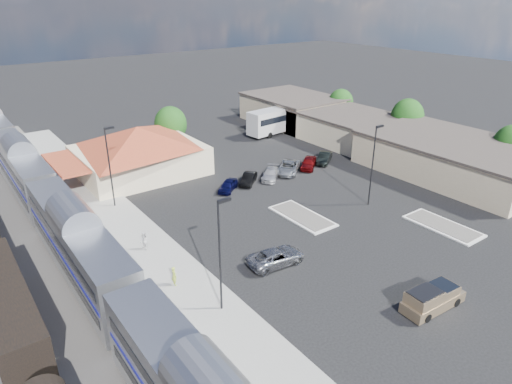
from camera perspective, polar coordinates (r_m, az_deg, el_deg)
ground at (r=44.53m, az=3.62°, el=-5.45°), size 280.00×280.00×0.00m
railbed at (r=43.64m, az=-25.95°, el=-8.64°), size 16.00×100.00×0.12m
platform at (r=43.72m, az=-13.89°, el=-6.62°), size 5.50×92.00×0.18m
passenger_train at (r=39.41m, az=-21.29°, el=-6.57°), size 3.00×104.00×5.55m
freight_cars at (r=35.94m, az=-28.62°, el=-12.95°), size 2.80×46.00×4.00m
station_depot at (r=60.41m, az=-14.47°, el=5.08°), size 18.35×12.24×6.20m
buildings_east at (r=71.65m, az=13.84°, el=7.32°), size 14.40×51.40×4.80m
traffic_island_south at (r=48.15m, az=5.79°, el=-3.02°), size 3.30×7.50×0.21m
traffic_island_north at (r=49.67m, az=22.33°, el=-3.94°), size 3.30×7.50×0.21m
lamp_plat_s at (r=32.10m, az=-4.44°, el=-6.94°), size 1.08×0.25×9.00m
lamp_plat_n at (r=50.56m, az=-17.82°, el=3.71°), size 1.08×0.25×9.00m
lamp_lot at (r=50.34m, az=14.49°, el=4.02°), size 1.08×0.25×9.00m
tree_east_a at (r=66.88m, az=29.32°, el=5.23°), size 4.56×4.56×6.42m
tree_east_b at (r=74.43m, az=18.38°, el=8.97°), size 4.94×4.94×6.96m
tree_east_c at (r=83.18m, az=10.53°, el=10.90°), size 4.41×4.41×6.21m
tree_depot at (r=68.30m, az=-10.63°, el=8.35°), size 4.71×4.71×6.63m
pickup_truck at (r=37.14m, az=21.29°, el=-12.25°), size 5.31×2.20×1.80m
suv at (r=39.75m, az=2.56°, el=-8.10°), size 5.42×2.89×1.45m
coach_bus at (r=77.10m, az=3.19°, el=9.23°), size 13.36×4.26×4.21m
person_a at (r=37.37m, az=-10.20°, el=-10.27°), size 0.42×0.62×1.67m
person_b at (r=42.61m, az=-13.82°, el=-6.01°), size 0.76×0.91×1.71m
parked_car_a at (r=54.11m, az=-3.52°, el=0.81°), size 3.92×3.49×1.29m
parked_car_b at (r=55.98m, az=-0.93°, el=1.67°), size 3.89×3.68×1.31m
parked_car_c at (r=57.54m, az=1.84°, el=2.28°), size 4.52×4.31×1.29m
parked_car_d at (r=59.62m, az=4.10°, el=3.09°), size 5.54×5.24×1.45m
parked_car_e at (r=61.40m, az=6.58°, el=3.63°), size 4.47×4.11×1.48m
parked_car_f at (r=63.71m, az=8.53°, el=4.26°), size 4.45×3.78×1.44m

